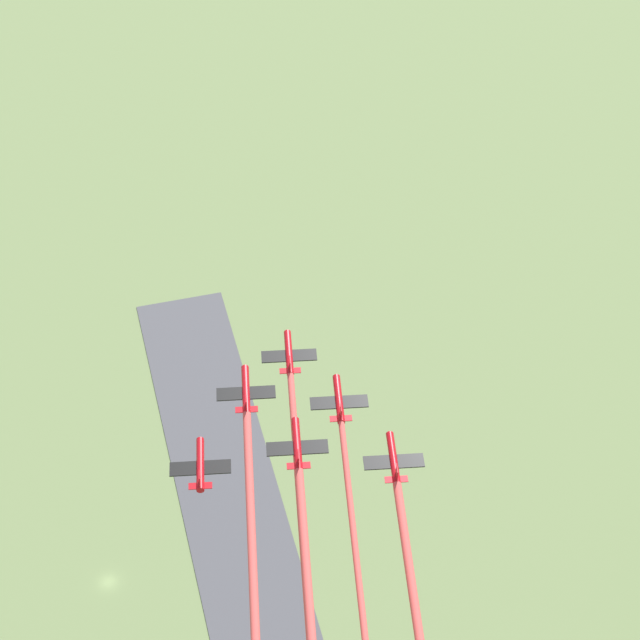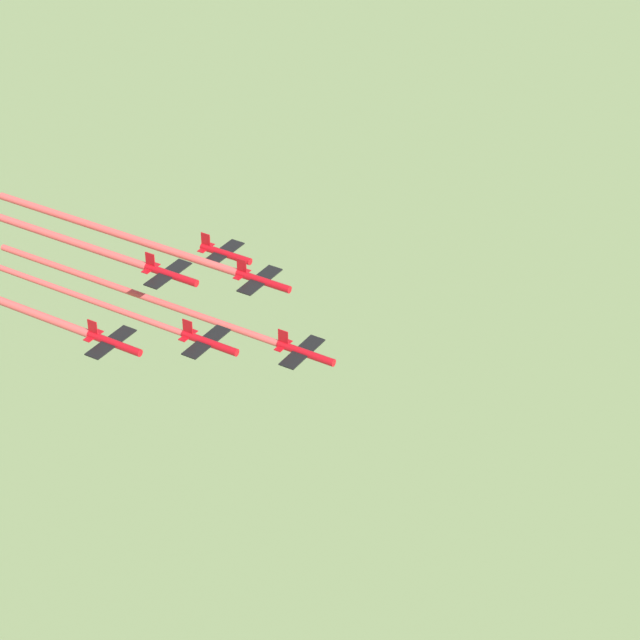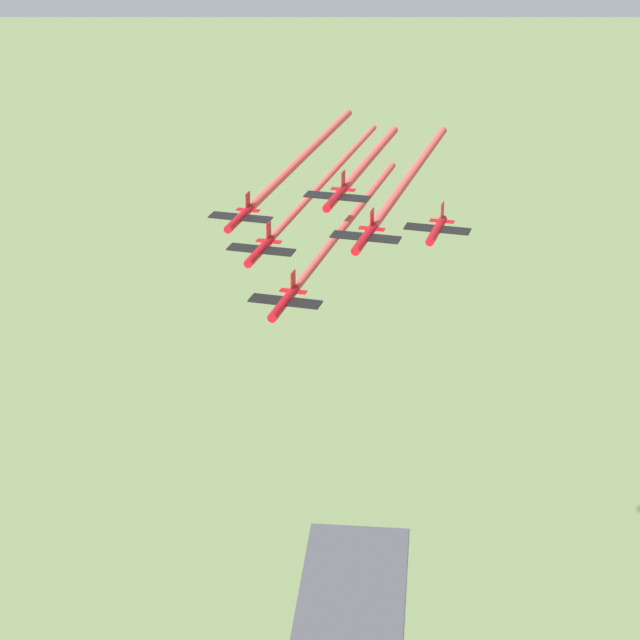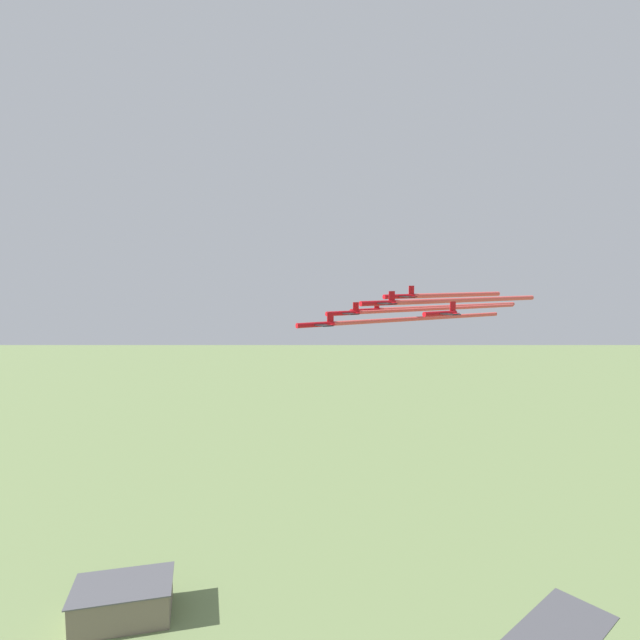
# 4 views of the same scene
# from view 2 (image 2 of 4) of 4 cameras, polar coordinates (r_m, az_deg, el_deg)

# --- Properties ---
(jet_0) EXTENTS (8.65, 8.40, 2.91)m
(jet_0) POSITION_cam_2_polar(r_m,az_deg,el_deg) (164.81, -0.75, -1.48)
(jet_0) COLOR #B20C14
(jet_1) EXTENTS (8.65, 8.40, 2.91)m
(jet_1) POSITION_cam_2_polar(r_m,az_deg,el_deg) (171.97, -2.71, 1.82)
(jet_1) COLOR #B20C14
(jet_2) EXTENTS (8.65, 8.40, 2.91)m
(jet_2) POSITION_cam_2_polar(r_m,az_deg,el_deg) (164.80, -5.15, -1.01)
(jet_2) COLOR #B20C14
(jet_3) EXTENTS (8.65, 8.40, 2.91)m
(jet_3) POSITION_cam_2_polar(r_m,az_deg,el_deg) (183.00, -4.42, 3.06)
(jet_3) COLOR #B20C14
(jet_4) EXTENTS (8.65, 8.40, 2.91)m
(jet_4) POSITION_cam_2_polar(r_m,az_deg,el_deg) (172.76, -6.90, 2.10)
(jet_4) COLOR #B20C14
(jet_5) EXTENTS (8.65, 8.40, 2.91)m
(jet_5) POSITION_cam_2_polar(r_m,az_deg,el_deg) (166.70, -9.47, -1.02)
(jet_5) COLOR #B20C14
(smoke_trail_0) EXTENTS (47.62, 16.01, 0.95)m
(smoke_trail_0) POSITION_cam_2_polar(r_m,az_deg,el_deg) (179.40, -8.58, 1.25)
(smoke_trail_0) COLOR #D84C47
(smoke_trail_1) EXTENTS (42.62, 14.55, 1.10)m
(smoke_trail_1) POSITION_cam_2_polar(r_m,az_deg,el_deg) (186.11, -9.44, 3.98)
(smoke_trail_1) COLOR #D84C47
(smoke_trail_2) EXTENTS (51.17, 17.05, 0.84)m
(smoke_trail_2) POSITION_cam_2_polar(r_m,az_deg,el_deg) (182.31, -13.00, 1.82)
(smoke_trail_2) COLOR #D84C47
(smoke_trail_4) EXTENTS (27.59, 9.75, 1.10)m
(smoke_trail_4) POSITION_cam_2_polar(r_m,az_deg,el_deg) (183.41, -11.46, 3.60)
(smoke_trail_4) COLOR #D84C47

